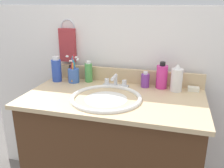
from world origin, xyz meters
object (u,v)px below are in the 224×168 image
object	(u,v)px
bottle_cream_purple	(145,80)
cup_blue_plastic	(74,75)
bottle_toner_green	(89,72)
bottle_oil_amber	(71,73)
bottle_lotion_white	(177,79)
hand_towel	(68,45)
soap_bar	(193,89)
bottle_shampoo_blue	(57,70)
bottle_soap_pink	(162,76)
faucet	(115,83)

from	to	relation	value
bottle_cream_purple	cup_blue_plastic	world-z (taller)	cup_blue_plastic
bottle_toner_green	bottle_oil_amber	bearing A→B (deg)	170.02
bottle_toner_green	bottle_lotion_white	xyz separation A→B (m)	(0.55, -0.03, 0.01)
bottle_lotion_white	bottle_cream_purple	world-z (taller)	bottle_lotion_white
hand_towel	soap_bar	xyz separation A→B (m)	(0.82, -0.07, -0.21)
bottle_toner_green	bottle_shampoo_blue	distance (m)	0.21
bottle_cream_purple	bottle_oil_amber	bearing A→B (deg)	176.48
bottle_cream_purple	cup_blue_plastic	bearing A→B (deg)	-176.20
bottle_shampoo_blue	soap_bar	bearing A→B (deg)	2.85
bottle_soap_pink	soap_bar	bearing A→B (deg)	-0.51
bottle_soap_pink	bottle_lotion_white	size ratio (longest dim) A/B	1.00
bottle_soap_pink	bottle_shampoo_blue	size ratio (longest dim) A/B	0.99
bottle_toner_green	cup_blue_plastic	world-z (taller)	cup_blue_plastic
faucet	bottle_toner_green	size ratio (longest dim) A/B	1.17
bottle_lotion_white	soap_bar	xyz separation A→B (m)	(0.10, 0.03, -0.06)
faucet	cup_blue_plastic	size ratio (longest dim) A/B	0.87
bottle_oil_amber	hand_towel	bearing A→B (deg)	127.53
hand_towel	bottle_cream_purple	xyz separation A→B (m)	(0.54, -0.08, -0.18)
bottle_toner_green	soap_bar	bearing A→B (deg)	-0.08
bottle_soap_pink	cup_blue_plastic	distance (m)	0.56
hand_towel	bottle_shampoo_blue	xyz separation A→B (m)	(-0.03, -0.11, -0.14)
bottle_toner_green	soap_bar	size ratio (longest dim) A/B	2.15
faucet	bottle_cream_purple	distance (m)	0.18
cup_blue_plastic	hand_towel	bearing A→B (deg)	127.35
hand_towel	bottle_soap_pink	xyz separation A→B (m)	(0.64, -0.07, -0.15)
hand_towel	bottle_soap_pink	distance (m)	0.66
soap_bar	bottle_shampoo_blue	bearing A→B (deg)	-177.15
bottle_soap_pink	soap_bar	xyz separation A→B (m)	(0.19, -0.00, -0.06)
bottle_oil_amber	soap_bar	size ratio (longest dim) A/B	1.51
bottle_shampoo_blue	soap_bar	size ratio (longest dim) A/B	2.55
faucet	bottle_soap_pink	xyz separation A→B (m)	(0.27, 0.06, 0.04)
faucet	bottle_oil_amber	world-z (taller)	bottle_oil_amber
soap_bar	bottle_oil_amber	bearing A→B (deg)	178.20
bottle_toner_green	hand_towel	bearing A→B (deg)	157.62
bottle_soap_pink	cup_blue_plastic	bearing A→B (deg)	-176.06
bottle_soap_pink	soap_bar	size ratio (longest dim) A/B	2.53
faucet	soap_bar	distance (m)	0.46
hand_towel	bottle_cream_purple	world-z (taller)	hand_towel
faucet	bottle_cream_purple	bearing A→B (deg)	17.22
bottle_toner_green	bottle_cream_purple	xyz separation A→B (m)	(0.37, -0.01, -0.02)
bottle_soap_pink	soap_bar	world-z (taller)	bottle_soap_pink
bottle_lotion_white	bottle_soap_pink	bearing A→B (deg)	160.16
bottle_soap_pink	bottle_lotion_white	bearing A→B (deg)	-19.84
bottle_soap_pink	bottle_shampoo_blue	distance (m)	0.67
bottle_soap_pink	bottle_oil_amber	bearing A→B (deg)	177.79
bottle_lotion_white	bottle_oil_amber	xyz separation A→B (m)	(-0.69, 0.05, -0.03)
soap_bar	faucet	bearing A→B (deg)	-172.49
bottle_soap_pink	bottle_oil_amber	size ratio (longest dim) A/B	1.68
bottle_lotion_white	bottle_cream_purple	distance (m)	0.19
bottle_oil_amber	bottle_lotion_white	bearing A→B (deg)	-4.52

